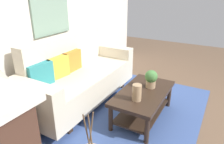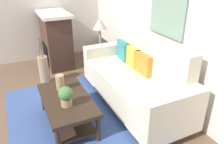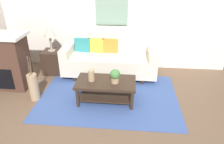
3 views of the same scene
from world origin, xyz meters
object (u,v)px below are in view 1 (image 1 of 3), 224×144
Objects in this scene: couch at (79,77)px; side_table at (6,132)px; throw_pillow_teal at (40,75)px; tabletop_vase at (137,92)px; potted_plant_tabletop at (151,78)px; framed_painting at (51,12)px; coffee_table at (143,99)px; throw_pillow_orange at (72,61)px; throw_pillow_mustard at (57,67)px.

couch is 1.37m from side_table.
couch is 5.87× the size of throw_pillow_teal.
tabletop_vase is 0.83× the size of potted_plant_tabletop.
side_table is at bearing -168.08° from throw_pillow_teal.
framed_painting is (0.00, 0.47, 0.98)m from couch.
throw_pillow_teal is at bearing 124.21° from potted_plant_tabletop.
coffee_table is 1.46× the size of framed_painting.
coffee_table is at bearing -37.75° from side_table.
throw_pillow_orange is 0.64× the size of side_table.
throw_pillow_orange reaches higher than side_table.
throw_pillow_mustard reaches higher than side_table.
tabletop_vase is at bearing -101.57° from couch.
throw_pillow_orange is at bearing 99.45° from potted_plant_tabletop.
throw_pillow_mustard is 1.33m from coffee_table.
side_table reaches higher than coffee_table.
potted_plant_tabletop is 1.95m from side_table.
potted_plant_tabletop is (0.17, -0.04, 0.26)m from coffee_table.
tabletop_vase is 0.44m from potted_plant_tabletop.
side_table is at bearing 136.06° from tabletop_vase.
couch reaches higher than potted_plant_tabletop.
throw_pillow_teal reaches higher than tabletop_vase.
couch is 5.87× the size of throw_pillow_orange.
potted_plant_tabletop reaches higher than side_table.
tabletop_vase is (0.10, -1.24, -0.14)m from throw_pillow_mustard.
throw_pillow_teal and throw_pillow_mustard have the same top height.
throw_pillow_orange is at bearing 91.83° from coffee_table.
throw_pillow_teal and throw_pillow_orange have the same top height.
throw_pillow_mustard is 1.25m from tabletop_vase.
side_table is at bearing 144.48° from potted_plant_tabletop.
tabletop_vase is at bearing -85.46° from throw_pillow_mustard.
couch is at bearing -90.00° from throw_pillow_orange.
couch is at bearing -21.24° from throw_pillow_mustard.
tabletop_vase is (-0.23, -1.24, -0.14)m from throw_pillow_orange.
potted_plant_tabletop is at bearing -55.79° from throw_pillow_teal.
potted_plant_tabletop is at bearing -12.57° from coffee_table.
coffee_table is 1.77m from side_table.
framed_painting reaches higher than side_table.
tabletop_vase is (-0.23, -1.11, 0.11)m from couch.
throw_pillow_mustard is 0.33× the size of coffee_table.
throw_pillow_mustard is at bearing -133.67° from framed_painting.
couch is at bearing 100.48° from potted_plant_tabletop.
throw_pillow_mustard is 1.65× the size of tabletop_vase.
throw_pillow_teal is 0.65m from throw_pillow_orange.
throw_pillow_teal is (-0.65, 0.13, 0.25)m from couch.
throw_pillow_teal is 1.37× the size of potted_plant_tabletop.
framed_painting is (0.23, 1.58, 0.88)m from tabletop_vase.
coffee_table is at bearing -87.96° from couch.
throw_pillow_teal is 0.33× the size of coffee_table.
tabletop_vase is at bearing 175.94° from potted_plant_tabletop.
tabletop_vase is at bearing -43.94° from side_table.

